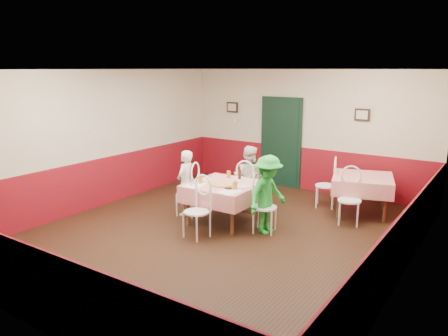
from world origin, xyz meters
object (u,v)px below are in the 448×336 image
Objects in this scene: beer_bottle at (240,174)px; diner_left at (185,183)px; chair_far at (247,189)px; diner_far at (248,178)px; chair_left at (188,193)px; diner_right at (268,195)px; glass_c at (229,174)px; chair_second_a at (326,186)px; wallet at (229,188)px; glass_b at (235,185)px; chair_right at (265,207)px; main_table at (224,203)px; chair_near at (197,212)px; pizza at (223,184)px; glass_a at (200,179)px; chair_second_b at (349,201)px; second_table at (362,195)px.

beer_bottle is 0.18× the size of diner_left.
diner_far reaches higher than chair_far.
diner_far reaches higher than diner_left.
chair_left is 0.65× the size of diner_right.
glass_c is 0.59× the size of beer_bottle.
chair_left is 1.00× the size of chair_second_a.
wallet is at bearing 88.98° from chair_far.
diner_far reaches higher than glass_b.
diner_far is (-0.86, 0.89, 0.21)m from chair_right.
chair_near is at bearing -89.10° from main_table.
chair_far is 0.22m from diner_far.
diner_right is (-0.29, -1.97, 0.24)m from chair_second_a.
chair_second_a is at bearing -149.86° from diner_far.
diner_left reaches higher than pizza.
chair_left is 0.70× the size of diner_left.
glass_a is (-0.37, -0.23, 0.46)m from main_table.
chair_far is 6.23× the size of glass_a.
glass_a is at bearing 86.53° from chair_right.
chair_second_a is 1.00× the size of chair_second_b.
diner_far reaches higher than chair_second_a.
chair_second_a is 0.65× the size of diner_right.
chair_left is 1.20m from wallet.
chair_second_a is 0.70× the size of diner_left.
glass_a is at bearing -136.20° from second_table.
chair_left is 1.79× the size of pizza.
chair_second_b is at bearing -90.00° from second_table.
diner_right reaches higher than chair_right.
glass_a is 0.75m from glass_b.
beer_bottle is (0.10, -0.45, 0.42)m from chair_far.
wallet is at bearing 101.89° from chair_right.
glass_a is 0.10× the size of diner_right.
second_table is at bearing 45.61° from main_table.
main_table is at bearing 98.12° from chair_near.
beer_bottle reaches higher than wallet.
chair_far is 1.66m from chair_second_a.
diner_far is at bearing -64.66° from chair_second_a.
chair_right reaches higher than pizza.
diner_far is at bearing 73.19° from glass_c.
second_table is at bearing 112.54° from chair_left.
glass_c is 1.23× the size of wallet.
chair_near is at bearing -58.52° from glass_a.
chair_near is at bearing -93.27° from beer_bottle.
chair_left is 1.00× the size of chair_right.
wallet is (-0.10, -0.05, -0.06)m from glass_b.
diner_left reaches higher than beer_bottle.
diner_right is at bearing 121.82° from chair_far.
pizza is 3.53× the size of glass_b.
second_table is 0.75m from chair_second_a.
glass_c is 0.81m from wallet.
glass_c is (-0.55, 0.63, -0.00)m from glass_b.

